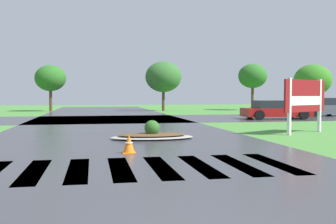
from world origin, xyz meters
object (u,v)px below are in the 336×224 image
(estate_billboard, at_px, (305,98))
(car_blue_compact, at_px, (321,107))
(median_island, at_px, (152,135))
(car_dark_suv, at_px, (275,110))
(traffic_cone, at_px, (129,144))

(estate_billboard, xyz_separation_m, car_blue_compact, (8.49, 12.43, -0.83))
(median_island, bearing_deg, car_dark_suv, 46.54)
(median_island, relative_size, traffic_cone, 5.78)
(car_blue_compact, xyz_separation_m, traffic_cone, (-16.23, -16.76, -0.40))
(car_dark_suv, xyz_separation_m, traffic_cone, (-10.97, -13.83, -0.33))
(car_dark_suv, distance_m, car_blue_compact, 6.03)
(estate_billboard, relative_size, median_island, 0.87)
(traffic_cone, bearing_deg, car_dark_suv, 51.58)
(estate_billboard, height_order, median_island, estate_billboard)
(car_blue_compact, height_order, traffic_cone, car_blue_compact)
(estate_billboard, xyz_separation_m, traffic_cone, (-7.74, -4.33, -1.22))
(median_island, height_order, car_blue_compact, car_blue_compact)
(median_island, xyz_separation_m, traffic_cone, (-1.16, -3.47, 0.11))
(median_island, relative_size, car_dark_suv, 0.67)
(estate_billboard, xyz_separation_m, median_island, (-6.58, -0.85, -1.33))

